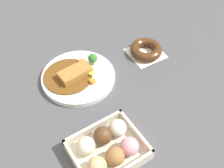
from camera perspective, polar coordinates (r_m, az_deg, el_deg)
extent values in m
plane|color=#4C4C51|center=(0.94, -0.31, -0.85)|extent=(1.60, 1.60, 0.00)
cylinder|color=white|center=(0.97, -6.91, 1.44)|extent=(0.26, 0.26, 0.02)
cylinder|color=brown|center=(0.97, -8.99, 1.63)|extent=(0.17, 0.17, 0.01)
cube|color=#A87538|center=(0.95, -7.56, 2.31)|extent=(0.12, 0.06, 0.02)
cylinder|color=white|center=(0.96, -4.32, 1.97)|extent=(0.06, 0.06, 0.00)
ellipsoid|color=yellow|center=(0.96, -4.35, 2.37)|extent=(0.03, 0.03, 0.01)
cylinder|color=#8CB766|center=(0.99, -3.96, 4.44)|extent=(0.01, 0.01, 0.02)
sphere|color=#387A2D|center=(0.98, -4.02, 5.30)|extent=(0.03, 0.03, 0.03)
cube|color=orange|center=(0.93, -4.00, 0.55)|extent=(0.02, 0.02, 0.02)
cube|color=orange|center=(0.93, -4.20, 0.49)|extent=(0.02, 0.02, 0.01)
cube|color=orange|center=(1.00, -6.38, 4.63)|extent=(0.02, 0.02, 0.02)
cube|color=beige|center=(0.80, -0.84, -13.79)|extent=(0.20, 0.17, 0.01)
cube|color=beige|center=(0.81, 4.86, -9.87)|extent=(0.01, 0.17, 0.03)
cube|color=beige|center=(0.77, -7.07, -16.34)|extent=(0.01, 0.17, 0.03)
cube|color=beige|center=(0.82, -3.82, -8.98)|extent=(0.20, 0.01, 0.03)
sphere|color=silver|center=(0.80, 1.14, -9.02)|extent=(0.05, 0.05, 0.05)
sphere|color=brown|center=(0.79, -1.92, -10.57)|extent=(0.05, 0.05, 0.05)
sphere|color=#EFE5C6|center=(0.78, -5.39, -12.53)|extent=(0.05, 0.05, 0.05)
sphere|color=pink|center=(0.78, 3.60, -12.65)|extent=(0.05, 0.05, 0.05)
sphere|color=#9E6B3D|center=(0.76, 0.60, -14.59)|extent=(0.05, 0.05, 0.05)
sphere|color=#DBB77A|center=(0.75, -3.12, -16.48)|extent=(0.05, 0.05, 0.05)
cube|color=white|center=(1.07, 6.91, 6.32)|extent=(0.13, 0.13, 0.00)
torus|color=#4C2B14|center=(1.06, 7.00, 7.03)|extent=(0.12, 0.12, 0.03)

